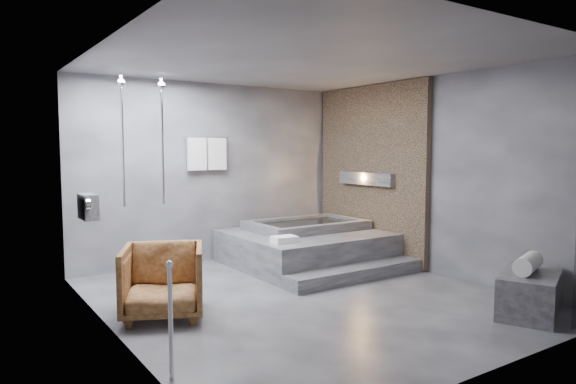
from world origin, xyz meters
TOP-DOWN VIEW (x-y plane):
  - room at (0.40, 0.24)m, footprint 5.00×5.04m
  - tub_deck at (1.05, 1.45)m, footprint 2.20×2.00m
  - tub_step at (1.05, 0.27)m, footprint 2.20×0.36m
  - concrete_bench at (1.65, -1.86)m, footprint 1.14×0.91m
  - driftwood_chair at (-1.68, 0.26)m, footprint 1.10×1.11m
  - rolled_towel at (1.62, -1.84)m, footprint 0.58×0.36m
  - deck_towel at (0.28, 0.88)m, footprint 0.35×0.27m

SIDE VIEW (x-z plane):
  - tub_step at x=1.05m, z-range 0.00..0.18m
  - concrete_bench at x=1.65m, z-range 0.00..0.45m
  - tub_deck at x=1.05m, z-range 0.00..0.50m
  - driftwood_chair at x=-1.68m, z-range 0.00..0.77m
  - deck_towel at x=0.28m, z-range 0.50..0.59m
  - rolled_towel at x=1.62m, z-range 0.45..0.65m
  - room at x=0.40m, z-range 0.32..3.14m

